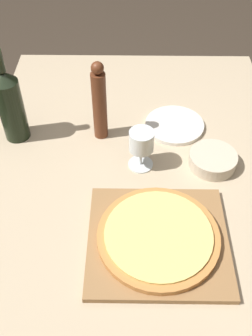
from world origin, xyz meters
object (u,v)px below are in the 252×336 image
at_px(pepper_mill, 99,103).
at_px(wine_bottle, 10,104).
at_px(pizza, 158,236).
at_px(small_bowl, 213,160).
at_px(wine_glass, 141,143).

bearing_deg(pepper_mill, wine_bottle, -178.36).
height_order(wine_bottle, pepper_mill, wine_bottle).
height_order(pizza, wine_bottle, wine_bottle).
bearing_deg(pizza, small_bowl, 57.67).
xyz_separation_m(wine_bottle, pepper_mill, (0.28, 0.01, 0.00)).
bearing_deg(small_bowl, pepper_mill, 158.84).
relative_size(pizza, small_bowl, 2.16).
height_order(pizza, small_bowl, small_bowl).
height_order(pizza, wine_glass, wine_glass).
height_order(pepper_mill, wine_glass, pepper_mill).
distance_m(pepper_mill, small_bowl, 0.40).
bearing_deg(small_bowl, wine_bottle, 168.49).
relative_size(pizza, wine_bottle, 1.00).
relative_size(wine_bottle, small_bowl, 2.16).
bearing_deg(pizza, pepper_mill, 112.15).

